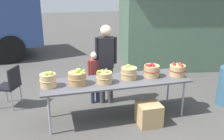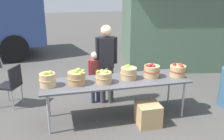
# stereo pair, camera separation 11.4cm
# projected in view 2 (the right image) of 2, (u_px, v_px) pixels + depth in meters

# --- Properties ---
(ground_plane) EXTENTS (40.00, 40.00, 0.00)m
(ground_plane) POSITION_uv_depth(u_px,v_px,m) (116.00, 117.00, 4.78)
(ground_plane) COLOR #474442
(market_table) EXTENTS (2.70, 0.76, 0.75)m
(market_table) POSITION_uv_depth(u_px,v_px,m) (116.00, 82.00, 4.55)
(market_table) COLOR #4C4C51
(market_table) RESTS_ON ground
(apple_basket_green_0) EXTENTS (0.29, 0.29, 0.29)m
(apple_basket_green_0) POSITION_uv_depth(u_px,v_px,m) (48.00, 79.00, 4.24)
(apple_basket_green_0) COLOR tan
(apple_basket_green_0) RESTS_ON market_table
(apple_basket_green_1) EXTENTS (0.33, 0.33, 0.27)m
(apple_basket_green_1) POSITION_uv_depth(u_px,v_px,m) (77.00, 77.00, 4.33)
(apple_basket_green_1) COLOR #A87F51
(apple_basket_green_1) RESTS_ON market_table
(apple_basket_green_2) EXTENTS (0.30, 0.30, 0.25)m
(apple_basket_green_2) POSITION_uv_depth(u_px,v_px,m) (104.00, 77.00, 4.40)
(apple_basket_green_2) COLOR tan
(apple_basket_green_2) RESTS_ON market_table
(apple_basket_green_3) EXTENTS (0.31, 0.31, 0.25)m
(apple_basket_green_3) POSITION_uv_depth(u_px,v_px,m) (129.00, 73.00, 4.58)
(apple_basket_green_3) COLOR tan
(apple_basket_green_3) RESTS_ON market_table
(apple_basket_red_0) EXTENTS (0.31, 0.31, 0.27)m
(apple_basket_red_0) POSITION_uv_depth(u_px,v_px,m) (152.00, 71.00, 4.67)
(apple_basket_red_0) COLOR tan
(apple_basket_red_0) RESTS_ON market_table
(apple_basket_red_1) EXTENTS (0.32, 0.32, 0.25)m
(apple_basket_red_1) POSITION_uv_depth(u_px,v_px,m) (178.00, 70.00, 4.72)
(apple_basket_red_1) COLOR tan
(apple_basket_red_1) RESTS_ON market_table
(vendor_adult) EXTENTS (0.43, 0.28, 1.67)m
(vendor_adult) POSITION_uv_depth(u_px,v_px,m) (106.00, 59.00, 5.06)
(vendor_adult) COLOR #3F3F3F
(vendor_adult) RESTS_ON ground
(child_customer) EXTENTS (0.30, 0.16, 1.12)m
(child_customer) POSITION_uv_depth(u_px,v_px,m) (95.00, 73.00, 5.16)
(child_customer) COLOR #262D4C
(child_customer) RESTS_ON ground
(food_kiosk) EXTENTS (3.96, 3.47, 2.74)m
(food_kiosk) POSITION_uv_depth(u_px,v_px,m) (173.00, 19.00, 7.79)
(food_kiosk) COLOR #47604C
(food_kiosk) RESTS_ON ground
(folding_chair) EXTENTS (0.53, 0.53, 0.86)m
(folding_chair) POSITION_uv_depth(u_px,v_px,m) (12.00, 83.00, 5.07)
(folding_chair) COLOR black
(folding_chair) RESTS_ON ground
(produce_crate) EXTENTS (0.40, 0.40, 0.40)m
(produce_crate) POSITION_uv_depth(u_px,v_px,m) (148.00, 114.00, 4.46)
(produce_crate) COLOR tan
(produce_crate) RESTS_ON ground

